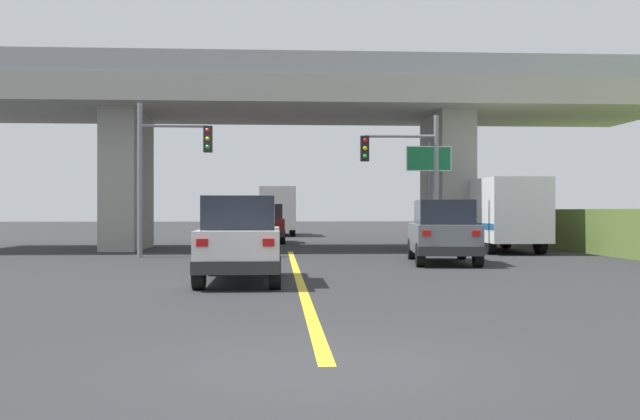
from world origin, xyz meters
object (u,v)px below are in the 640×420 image
(semi_truck_distant, at_px, (278,210))
(traffic_signal_nearside, at_px, (410,168))
(box_truck, at_px, (500,214))
(sedan_oncoming, at_px, (266,223))
(suv_lead, at_px, (241,239))
(highway_sign, at_px, (429,170))
(suv_crossing, at_px, (443,232))
(traffic_signal_farside, at_px, (164,162))

(semi_truck_distant, bearing_deg, traffic_signal_nearside, -77.41)
(box_truck, bearing_deg, traffic_signal_nearside, -152.12)
(sedan_oncoming, height_order, traffic_signal_nearside, traffic_signal_nearside)
(suv_lead, relative_size, semi_truck_distant, 0.62)
(box_truck, bearing_deg, semi_truck_distant, 114.45)
(highway_sign, bearing_deg, box_truck, 8.99)
(sedan_oncoming, bearing_deg, highway_sign, -54.66)
(suv_crossing, distance_m, sedan_oncoming, 16.50)
(suv_lead, distance_m, suv_crossing, 8.52)
(traffic_signal_nearside, xyz_separation_m, semi_truck_distant, (-4.99, 22.35, -1.62))
(sedan_oncoming, distance_m, highway_sign, 11.75)
(highway_sign, xyz_separation_m, semi_truck_distant, (-6.07, 20.63, -1.63))
(box_truck, relative_size, traffic_signal_farside, 1.16)
(traffic_signal_farside, bearing_deg, box_truck, 12.21)
(suv_crossing, bearing_deg, semi_truck_distant, 107.59)
(suv_lead, xyz_separation_m, suv_crossing, (6.17, 5.87, 0.00))
(traffic_signal_nearside, distance_m, traffic_signal_farside, 9.15)
(semi_truck_distant, bearing_deg, highway_sign, -73.62)
(traffic_signal_nearside, bearing_deg, highway_sign, 57.94)
(sedan_oncoming, height_order, highway_sign, highway_sign)
(suv_crossing, distance_m, box_truck, 7.60)
(suv_lead, relative_size, highway_sign, 1.05)
(highway_sign, bearing_deg, traffic_signal_farside, -166.83)
(suv_lead, bearing_deg, traffic_signal_farside, 108.75)
(sedan_oncoming, xyz_separation_m, semi_truck_distant, (0.60, 11.24, 0.67))
(traffic_signal_farside, relative_size, semi_truck_distant, 0.74)
(box_truck, distance_m, sedan_oncoming, 13.23)
(traffic_signal_nearside, bearing_deg, semi_truck_distant, 102.59)
(box_truck, height_order, highway_sign, highway_sign)
(traffic_signal_farside, bearing_deg, highway_sign, 13.17)
(suv_lead, height_order, traffic_signal_nearside, traffic_signal_nearside)
(suv_lead, height_order, highway_sign, highway_sign)
(sedan_oncoming, relative_size, traffic_signal_nearside, 0.90)
(suv_lead, height_order, traffic_signal_farside, traffic_signal_farside)
(sedan_oncoming, height_order, traffic_signal_farside, traffic_signal_farside)
(traffic_signal_nearside, bearing_deg, suv_crossing, -86.28)
(traffic_signal_nearside, distance_m, highway_sign, 2.02)
(highway_sign, bearing_deg, sedan_oncoming, 125.34)
(sedan_oncoming, relative_size, highway_sign, 1.08)
(traffic_signal_nearside, height_order, semi_truck_distant, traffic_signal_nearside)
(suv_crossing, bearing_deg, traffic_signal_farside, 165.26)
(traffic_signal_nearside, bearing_deg, sedan_oncoming, 116.71)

